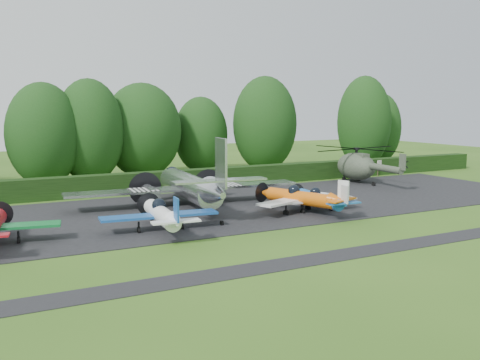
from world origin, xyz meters
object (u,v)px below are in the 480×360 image
transport_plane (191,186)px  light_plane_blue (319,199)px  sign_board (384,164)px  light_plane_white (161,214)px  helicopter (357,164)px  light_plane_orange (301,197)px

transport_plane → light_plane_blue: size_ratio=2.70×
sign_board → light_plane_white: bearing=-135.3°
transport_plane → light_plane_white: bearing=-129.8°
light_plane_white → helicopter: 30.00m
helicopter → sign_board: size_ratio=4.21×
light_plane_white → light_plane_orange: size_ratio=1.00×
transport_plane → light_plane_blue: (8.17, -6.86, -0.67)m
light_plane_orange → sign_board: (22.82, 15.33, 0.01)m
light_plane_orange → light_plane_blue: bearing=-4.9°
light_plane_orange → light_plane_white: bearing=-154.6°
light_plane_white → sign_board: 38.50m
helicopter → sign_board: 8.56m
light_plane_white → helicopter: size_ratio=0.59×
light_plane_white → light_plane_blue: size_ratio=1.12×
transport_plane → sign_board: transport_plane is taller
transport_plane → helicopter: bearing=8.6°
light_plane_orange → sign_board: size_ratio=2.48×
light_plane_orange → sign_board: bearing=53.8°
light_plane_blue → sign_board: (21.48, 15.95, 0.14)m
sign_board → transport_plane: bearing=-143.6°
light_plane_white → helicopter: bearing=19.0°
light_plane_orange → light_plane_blue: size_ratio=1.12×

